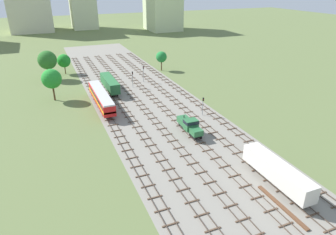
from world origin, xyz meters
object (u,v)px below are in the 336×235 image
at_px(shunter_loco_centre_near, 190,125).
at_px(signal_post_mid, 203,104).
at_px(freight_boxcar_left_midfar, 110,83).
at_px(signal_post_near, 143,72).
at_px(freight_boxcar_centre_right_nearest, 277,171).
at_px(diesel_railcar_far_left_mid, 101,97).
at_px(signal_post_nearest, 133,77).

relative_size(shunter_loco_centre_near, signal_post_mid, 1.82).
bearing_deg(signal_post_mid, freight_boxcar_left_midfar, 122.44).
relative_size(signal_post_near, signal_post_mid, 1.14).
bearing_deg(shunter_loco_centre_near, signal_post_near, 86.42).
distance_m(freight_boxcar_centre_right_nearest, freight_boxcar_left_midfar, 56.38).
height_order(diesel_railcar_far_left_mid, freight_boxcar_left_midfar, diesel_railcar_far_left_mid).
relative_size(freight_boxcar_centre_right_nearest, signal_post_mid, 3.02).
relative_size(freight_boxcar_left_midfar, signal_post_mid, 3.02).
bearing_deg(signal_post_near, freight_boxcar_centre_right_nearest, -87.69).
xyz_separation_m(shunter_loco_centre_near, freight_boxcar_left_midfar, (-9.47, 33.43, 0.44)).
distance_m(freight_boxcar_centre_right_nearest, signal_post_mid, 28.59).
height_order(diesel_railcar_far_left_mid, signal_post_near, signal_post_near).
relative_size(shunter_loco_centre_near, signal_post_near, 1.60).
height_order(diesel_railcar_far_left_mid, signal_post_mid, signal_post_mid).
relative_size(diesel_railcar_far_left_mid, signal_post_near, 3.88).
bearing_deg(diesel_railcar_far_left_mid, signal_post_mid, -34.90).
xyz_separation_m(diesel_railcar_far_left_mid, signal_post_mid, (21.32, -14.87, 0.39)).
bearing_deg(signal_post_nearest, signal_post_near, 39.56).
relative_size(shunter_loco_centre_near, signal_post_nearest, 1.68).
relative_size(signal_post_nearest, signal_post_near, 0.95).
relative_size(diesel_railcar_far_left_mid, signal_post_mid, 4.42).
bearing_deg(shunter_loco_centre_near, freight_boxcar_centre_right_nearest, -77.35).
bearing_deg(signal_post_near, freight_boxcar_left_midfar, -159.59).
height_order(signal_post_near, signal_post_mid, signal_post_near).
bearing_deg(signal_post_nearest, signal_post_mid, -70.37).
relative_size(freight_boxcar_centre_right_nearest, signal_post_near, 2.65).
bearing_deg(diesel_railcar_far_left_mid, signal_post_nearest, 44.63).
bearing_deg(signal_post_nearest, freight_boxcar_centre_right_nearest, -82.64).
bearing_deg(freight_boxcar_centre_right_nearest, signal_post_nearest, 97.36).
bearing_deg(signal_post_mid, signal_post_nearest, 109.63).
xyz_separation_m(freight_boxcar_centre_right_nearest, shunter_loco_centre_near, (-4.74, 21.13, -0.44)).
distance_m(signal_post_near, signal_post_mid, 30.84).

